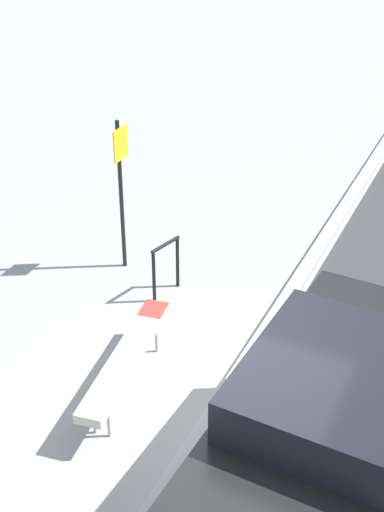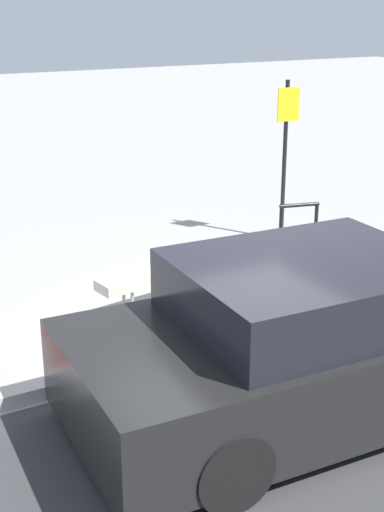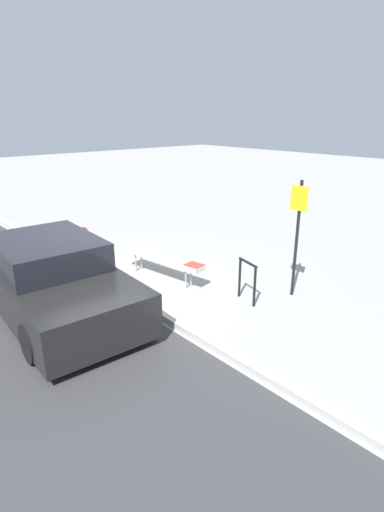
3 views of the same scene
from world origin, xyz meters
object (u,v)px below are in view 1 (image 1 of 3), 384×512
Objects in this scene: bench at (127,357)px; parked_car_near at (333,415)px; bike_rack at (166,263)px; sign_post at (121,182)px.

bench is 0.50× the size of parked_car_near.
parked_car_near is (-2.07, -2.95, 0.13)m from bike_rack.
sign_post reaches higher than bike_rack.
bike_rack reaches higher than bench.
sign_post is at bearing 65.50° from bike_rack.
sign_post is at bearing 60.38° from parked_car_near.
sign_post is (0.41, 0.90, 0.88)m from bike_rack.
sign_post is 0.52× the size of parked_car_near.
bench is 2.69× the size of bike_rack.
bike_rack is (2.00, 0.52, 0.03)m from bench.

